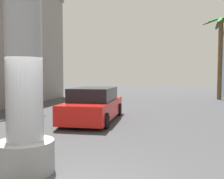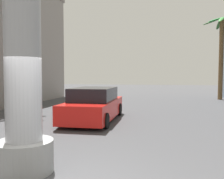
# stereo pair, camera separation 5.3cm
# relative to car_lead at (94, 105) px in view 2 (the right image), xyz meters

# --- Properties ---
(ground_plane) EXTENTS (93.13, 93.13, 0.00)m
(ground_plane) POSITION_rel_car_lead_xyz_m (1.18, 2.84, -0.74)
(ground_plane) COLOR #424244
(car_lead) EXTENTS (2.18, 5.02, 1.56)m
(car_lead) POSITION_rel_car_lead_xyz_m (0.00, 0.00, 0.00)
(car_lead) COLOR black
(car_lead) RESTS_ON ground
(palm_tree_far_right) EXTENTS (3.35, 3.29, 7.37)m
(palm_tree_far_right) POSITION_rel_car_lead_xyz_m (8.14, 12.50, 3.94)
(palm_tree_far_right) COLOR brown
(palm_tree_far_right) RESTS_ON ground
(palm_tree_mid_left) EXTENTS (3.00, 2.90, 8.00)m
(palm_tree_mid_left) POSITION_rel_car_lead_xyz_m (-5.45, 2.61, 4.51)
(palm_tree_mid_left) COLOR brown
(palm_tree_mid_left) RESTS_ON ground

